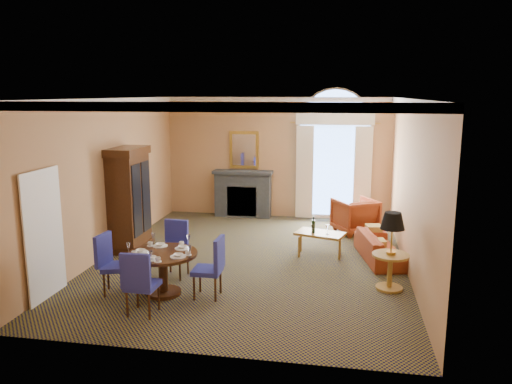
% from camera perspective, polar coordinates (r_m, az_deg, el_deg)
% --- Properties ---
extents(ground, '(7.50, 7.50, 0.00)m').
position_cam_1_polar(ground, '(10.13, -0.50, -7.78)').
color(ground, black).
rests_on(ground, ground).
extents(room_envelope, '(6.04, 7.52, 3.45)m').
position_cam_1_polar(room_envelope, '(10.27, 0.02, 6.82)').
color(room_envelope, tan).
rests_on(room_envelope, ground).
extents(armoire, '(0.63, 1.11, 2.19)m').
position_cam_1_polar(armoire, '(10.96, -14.31, -0.94)').
color(armoire, black).
rests_on(armoire, ground).
extents(dining_table, '(1.15, 1.15, 0.92)m').
position_cam_1_polar(dining_table, '(8.46, -10.59, -7.96)').
color(dining_table, black).
rests_on(dining_table, ground).
extents(dining_chair_north, '(0.50, 0.51, 1.02)m').
position_cam_1_polar(dining_chair_north, '(9.30, -9.17, -5.92)').
color(dining_chair_north, navy).
rests_on(dining_chair_north, ground).
extents(dining_chair_south, '(0.47, 0.49, 1.02)m').
position_cam_1_polar(dining_chair_south, '(7.71, -13.21, -9.74)').
color(dining_chair_south, navy).
rests_on(dining_chair_south, ground).
extents(dining_chair_east, '(0.48, 0.46, 1.02)m').
position_cam_1_polar(dining_chair_east, '(8.22, -4.93, -8.14)').
color(dining_chair_east, navy).
rests_on(dining_chair_east, ground).
extents(dining_chair_west, '(0.56, 0.56, 1.02)m').
position_cam_1_polar(dining_chair_west, '(8.72, -16.34, -7.42)').
color(dining_chair_west, navy).
rests_on(dining_chair_west, ground).
extents(sofa, '(1.03, 1.87, 0.51)m').
position_cam_1_polar(sofa, '(10.40, 14.05, -6.13)').
color(sofa, '#9A3C1C').
rests_on(sofa, ground).
extents(armchair, '(1.23, 1.24, 0.83)m').
position_cam_1_polar(armchair, '(12.18, 11.24, -2.68)').
color(armchair, '#9A3C1C').
rests_on(armchair, ground).
extents(coffee_table, '(1.08, 0.80, 0.84)m').
position_cam_1_polar(coffee_table, '(10.36, 7.29, -4.81)').
color(coffee_table, '#A97D32').
rests_on(coffee_table, ground).
extents(side_table, '(0.63, 0.63, 1.32)m').
position_cam_1_polar(side_table, '(8.73, 15.23, -5.43)').
color(side_table, '#A97D32').
rests_on(side_table, ground).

